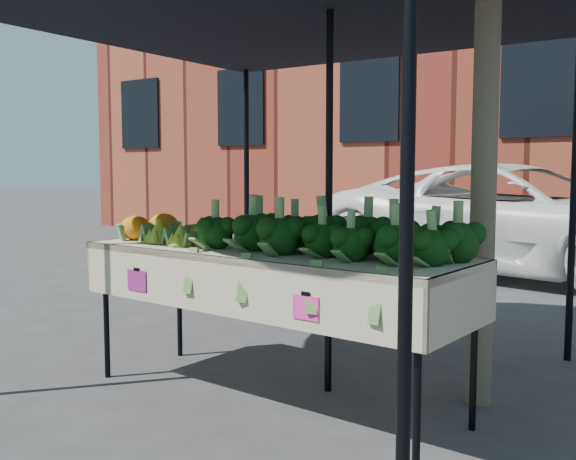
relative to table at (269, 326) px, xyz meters
The scene contains 9 objects.
ground 0.49m from the table, 35.91° to the right, with size 90.00×90.00×0.00m, color #323235.
table is the anchor object (origin of this frame).
canopy 1.02m from the table, 109.31° to the left, with size 3.16×3.16×2.74m, color black, non-canonical shape.
broccoli_heap 0.70m from the table, ahead, with size 1.61×0.58×0.27m, color black.
romanesco_cluster 0.87m from the table, behind, with size 0.44×0.48×0.21m, color #A4B72E.
cauliflower_pair 1.17m from the table, behind, with size 0.24×0.44×0.19m, color orange.
vehicle 6.05m from the table, 90.55° to the left, with size 2.42×1.46×5.25m, color white.
street_tree 2.05m from the table, 32.09° to the left, with size 2.13×2.13×4.19m, color #1E4C14, non-canonical shape.
building_left 13.46m from the table, 112.16° to the left, with size 12.00×8.00×9.00m, color maroon.
Camera 1 is at (2.02, -2.93, 1.35)m, focal length 40.53 mm.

